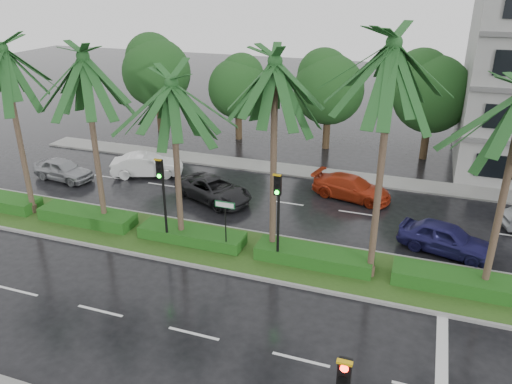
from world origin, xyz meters
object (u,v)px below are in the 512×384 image
(car_white, at_px, (147,165))
(car_darkgrey, at_px, (213,189))
(signal_median_left, at_px, (162,189))
(street_sign, at_px, (225,214))
(car_silver, at_px, (63,169))
(car_red, at_px, (352,187))
(car_blue, at_px, (446,238))

(car_white, height_order, car_darkgrey, car_white)
(signal_median_left, xyz_separation_m, street_sign, (3.00, 0.18, -0.87))
(car_white, bearing_deg, signal_median_left, -165.72)
(street_sign, bearing_deg, car_silver, 158.47)
(car_white, bearing_deg, car_red, -108.02)
(street_sign, relative_size, car_darkgrey, 0.54)
(signal_median_left, xyz_separation_m, car_red, (7.34, 8.63, -2.33))
(car_silver, bearing_deg, signal_median_left, -110.90)
(car_silver, relative_size, car_blue, 0.94)
(car_red, bearing_deg, signal_median_left, 152.24)
(car_darkgrey, bearing_deg, street_sign, -128.05)
(car_silver, bearing_deg, car_darkgrey, -81.60)
(car_red, bearing_deg, street_sign, 165.43)
(signal_median_left, height_order, street_sign, signal_median_left)
(car_silver, distance_m, car_blue, 22.87)
(signal_median_left, distance_m, car_darkgrey, 6.16)
(street_sign, bearing_deg, car_blue, 21.33)
(car_darkgrey, distance_m, car_red, 7.97)
(signal_median_left, bearing_deg, car_white, 126.05)
(car_silver, bearing_deg, car_blue, -86.99)
(car_white, relative_size, car_red, 0.97)
(street_sign, relative_size, car_red, 0.57)
(car_silver, relative_size, car_white, 0.90)
(car_silver, height_order, car_white, car_white)
(car_silver, height_order, car_blue, car_blue)
(car_silver, xyz_separation_m, car_red, (17.66, 3.19, -0.02))
(street_sign, xyz_separation_m, car_blue, (9.50, 3.71, -1.40))
(signal_median_left, distance_m, car_white, 9.88)
(car_red, relative_size, car_blue, 1.07)
(car_blue, bearing_deg, car_darkgrey, 96.99)
(signal_median_left, bearing_deg, street_sign, 3.47)
(car_darkgrey, bearing_deg, car_silver, 114.34)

